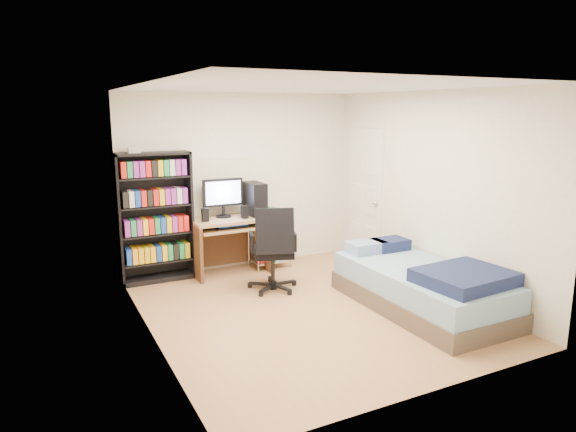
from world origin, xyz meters
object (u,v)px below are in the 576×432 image
media_shelf (155,216)px  computer_desk (236,222)px  bed (422,286)px  office_chair (273,264)px

media_shelf → computer_desk: size_ratio=1.35×
computer_desk → bed: 2.73m
media_shelf → bed: bearing=-44.0°
media_shelf → office_chair: (1.23, -1.06, -0.54)m
bed → computer_desk: bearing=121.2°
media_shelf → computer_desk: media_shelf is taller
media_shelf → bed: size_ratio=0.83×
computer_desk → office_chair: computer_desk is taller
media_shelf → computer_desk: bearing=-5.0°
computer_desk → bed: (1.39, -2.31, -0.45)m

